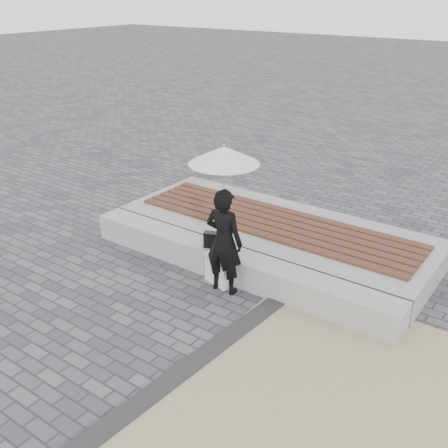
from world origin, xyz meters
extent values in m
plane|color=#515156|center=(0.00, 0.00, 0.00)|extent=(80.00, 80.00, 0.00)
cube|color=#2A2A2C|center=(0.75, -0.50, 0.02)|extent=(0.61, 5.20, 0.04)
cube|color=#ACADA7|center=(0.00, 1.60, 0.20)|extent=(5.00, 0.45, 0.40)
cube|color=#989893|center=(0.00, 2.80, 0.20)|extent=(5.00, 2.00, 0.40)
imported|color=black|center=(0.12, 1.24, 0.75)|extent=(0.56, 0.39, 1.49)
cylinder|color=silver|center=(0.12, 1.24, 1.38)|extent=(0.02, 0.02, 0.90)
cone|color=silver|center=(0.12, 1.24, 1.94)|extent=(0.90, 0.90, 0.22)
sphere|color=silver|center=(0.12, 1.24, 2.06)|extent=(0.03, 0.03, 0.03)
cube|color=black|center=(-0.27, 1.57, 0.52)|extent=(0.35, 0.23, 0.23)
cube|color=white|center=(-0.04, 1.33, 0.22)|extent=(0.45, 0.28, 0.44)
cube|color=#CC4122|center=(-0.04, 1.28, 0.44)|extent=(0.27, 0.20, 0.01)
camera|label=1|loc=(3.75, -3.83, 3.84)|focal=42.05mm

